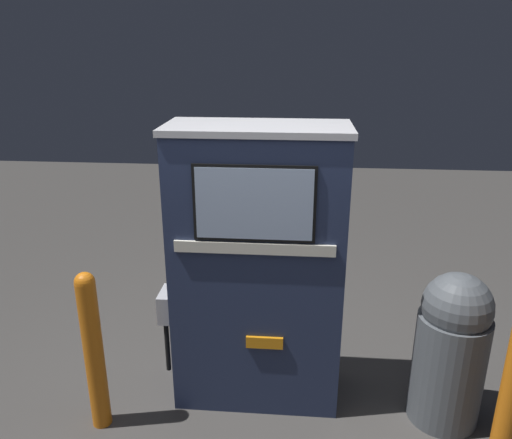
% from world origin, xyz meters
% --- Properties ---
extents(ground_plane, '(14.00, 14.00, 0.00)m').
position_xyz_m(ground_plane, '(0.00, 0.00, 0.00)').
color(ground_plane, '#423F3D').
extents(gas_pump, '(1.20, 0.53, 1.91)m').
position_xyz_m(gas_pump, '(-0.00, 0.25, 0.96)').
color(gas_pump, '#232D4C').
rests_on(gas_pump, ground_plane).
extents(safety_bollard, '(0.12, 0.12, 1.09)m').
position_xyz_m(safety_bollard, '(-0.99, -0.17, 0.57)').
color(safety_bollard, orange).
rests_on(safety_bollard, ground_plane).
extents(trash_bin, '(0.45, 0.45, 1.05)m').
position_xyz_m(trash_bin, '(1.25, 0.09, 0.53)').
color(trash_bin, '#51565B').
rests_on(trash_bin, ground_plane).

